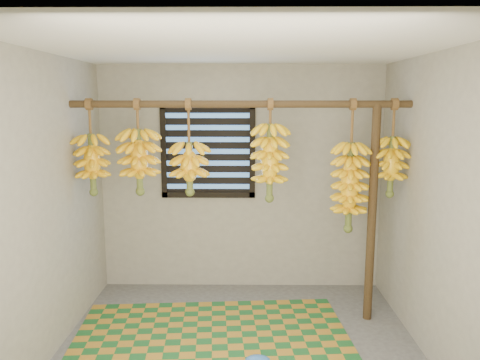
{
  "coord_description": "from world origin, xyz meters",
  "views": [
    {
      "loc": [
        0.04,
        -3.45,
        2.03
      ],
      "look_at": [
        0.0,
        0.55,
        1.35
      ],
      "focal_mm": 35.0,
      "sensor_mm": 36.0,
      "label": 1
    }
  ],
  "objects_px": {
    "banana_bunch_d": "(270,162)",
    "banana_bunch_a": "(92,164)",
    "banana_bunch_f": "(391,166)",
    "banana_bunch_e": "(350,187)",
    "support_post": "(372,215)",
    "banana_bunch_b": "(139,161)",
    "woven_mat": "(212,352)",
    "banana_bunch_c": "(189,168)"
  },
  "relations": [
    {
      "from": "banana_bunch_a",
      "to": "banana_bunch_b",
      "type": "bearing_deg",
      "value": 0.0
    },
    {
      "from": "banana_bunch_c",
      "to": "banana_bunch_f",
      "type": "bearing_deg",
      "value": 0.0
    },
    {
      "from": "support_post",
      "to": "woven_mat",
      "type": "bearing_deg",
      "value": -156.44
    },
    {
      "from": "support_post",
      "to": "banana_bunch_e",
      "type": "relative_size",
      "value": 1.67
    },
    {
      "from": "banana_bunch_f",
      "to": "banana_bunch_e",
      "type": "bearing_deg",
      "value": 180.0
    },
    {
      "from": "banana_bunch_e",
      "to": "banana_bunch_c",
      "type": "bearing_deg",
      "value": -180.0
    },
    {
      "from": "banana_bunch_a",
      "to": "banana_bunch_f",
      "type": "height_order",
      "value": "same"
    },
    {
      "from": "support_post",
      "to": "banana_bunch_a",
      "type": "bearing_deg",
      "value": 180.0
    },
    {
      "from": "banana_bunch_a",
      "to": "woven_mat",
      "type": "bearing_deg",
      "value": -29.33
    },
    {
      "from": "support_post",
      "to": "banana_bunch_a",
      "type": "distance_m",
      "value": 2.57
    },
    {
      "from": "support_post",
      "to": "banana_bunch_f",
      "type": "bearing_deg",
      "value": 0.0
    },
    {
      "from": "banana_bunch_f",
      "to": "banana_bunch_b",
      "type": "bearing_deg",
      "value": 180.0
    },
    {
      "from": "support_post",
      "to": "banana_bunch_f",
      "type": "distance_m",
      "value": 0.48
    },
    {
      "from": "banana_bunch_e",
      "to": "banana_bunch_f",
      "type": "distance_m",
      "value": 0.41
    },
    {
      "from": "banana_bunch_b",
      "to": "banana_bunch_f",
      "type": "height_order",
      "value": "same"
    },
    {
      "from": "banana_bunch_d",
      "to": "banana_bunch_e",
      "type": "distance_m",
      "value": 0.76
    },
    {
      "from": "support_post",
      "to": "banana_bunch_c",
      "type": "xyz_separation_m",
      "value": [
        -1.66,
        0.0,
        0.43
      ]
    },
    {
      "from": "banana_bunch_c",
      "to": "banana_bunch_e",
      "type": "bearing_deg",
      "value": 0.0
    },
    {
      "from": "support_post",
      "to": "banana_bunch_e",
      "type": "height_order",
      "value": "banana_bunch_e"
    },
    {
      "from": "banana_bunch_a",
      "to": "banana_bunch_b",
      "type": "relative_size",
      "value": 1.01
    },
    {
      "from": "support_post",
      "to": "woven_mat",
      "type": "height_order",
      "value": "support_post"
    },
    {
      "from": "banana_bunch_d",
      "to": "banana_bunch_a",
      "type": "bearing_deg",
      "value": -180.0
    },
    {
      "from": "banana_bunch_a",
      "to": "banana_bunch_e",
      "type": "distance_m",
      "value": 2.33
    },
    {
      "from": "banana_bunch_d",
      "to": "support_post",
      "type": "bearing_deg",
      "value": -0.0
    },
    {
      "from": "woven_mat",
      "to": "banana_bunch_c",
      "type": "height_order",
      "value": "banana_bunch_c"
    },
    {
      "from": "banana_bunch_b",
      "to": "banana_bunch_c",
      "type": "relative_size",
      "value": 0.99
    },
    {
      "from": "banana_bunch_a",
      "to": "banana_bunch_d",
      "type": "distance_m",
      "value": 1.6
    },
    {
      "from": "banana_bunch_b",
      "to": "banana_bunch_e",
      "type": "distance_m",
      "value": 1.91
    },
    {
      "from": "banana_bunch_b",
      "to": "banana_bunch_e",
      "type": "relative_size",
      "value": 0.71
    },
    {
      "from": "banana_bunch_c",
      "to": "banana_bunch_e",
      "type": "relative_size",
      "value": 0.72
    },
    {
      "from": "banana_bunch_c",
      "to": "banana_bunch_e",
      "type": "xyz_separation_m",
      "value": [
        1.44,
        0.0,
        -0.17
      ]
    },
    {
      "from": "support_post",
      "to": "banana_bunch_f",
      "type": "relative_size",
      "value": 2.3
    },
    {
      "from": "woven_mat",
      "to": "banana_bunch_b",
      "type": "bearing_deg",
      "value": 137.67
    },
    {
      "from": "support_post",
      "to": "banana_bunch_d",
      "type": "xyz_separation_m",
      "value": [
        -0.94,
        0.0,
        0.48
      ]
    },
    {
      "from": "banana_bunch_d",
      "to": "banana_bunch_e",
      "type": "xyz_separation_m",
      "value": [
        0.72,
        0.0,
        -0.22
      ]
    },
    {
      "from": "woven_mat",
      "to": "banana_bunch_d",
      "type": "relative_size",
      "value": 2.6
    },
    {
      "from": "banana_bunch_b",
      "to": "banana_bunch_d",
      "type": "relative_size",
      "value": 0.93
    },
    {
      "from": "woven_mat",
      "to": "banana_bunch_f",
      "type": "relative_size",
      "value": 2.73
    },
    {
      "from": "banana_bunch_e",
      "to": "banana_bunch_f",
      "type": "bearing_deg",
      "value": -0.0
    },
    {
      "from": "banana_bunch_d",
      "to": "banana_bunch_f",
      "type": "height_order",
      "value": "same"
    },
    {
      "from": "support_post",
      "to": "banana_bunch_b",
      "type": "height_order",
      "value": "banana_bunch_b"
    },
    {
      "from": "banana_bunch_b",
      "to": "banana_bunch_d",
      "type": "distance_m",
      "value": 1.17
    }
  ]
}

